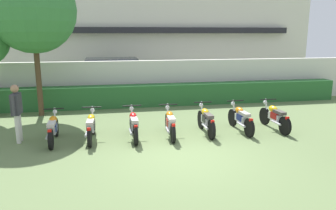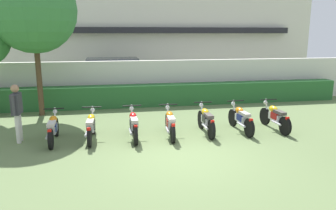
# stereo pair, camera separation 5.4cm
# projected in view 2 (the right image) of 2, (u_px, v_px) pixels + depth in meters

# --- Properties ---
(ground) EXTENTS (60.00, 60.00, 0.00)m
(ground) POSITION_uv_depth(u_px,v_px,m) (182.00, 156.00, 8.62)
(ground) COLOR #607547
(building) EXTENTS (23.33, 6.50, 6.42)m
(building) POSITION_uv_depth(u_px,v_px,m) (133.00, 33.00, 22.89)
(building) COLOR beige
(building) RESTS_ON ground
(compound_wall) EXTENTS (22.17, 0.30, 1.97)m
(compound_wall) POSITION_uv_depth(u_px,v_px,m) (149.00, 82.00, 15.12)
(compound_wall) COLOR silver
(compound_wall) RESTS_ON ground
(hedge_row) EXTENTS (17.73, 0.70, 0.95)m
(hedge_row) POSITION_uv_depth(u_px,v_px,m) (151.00, 95.00, 14.56)
(hedge_row) COLOR #28602D
(hedge_row) RESTS_ON ground
(parked_car) EXTENTS (4.51, 2.10, 1.89)m
(parked_car) POSITION_uv_depth(u_px,v_px,m) (116.00, 76.00, 17.56)
(parked_car) COLOR #9EA3A8
(parked_car) RESTS_ON ground
(tree_far_side) EXTENTS (3.20, 3.20, 5.63)m
(tree_far_side) POSITION_uv_depth(u_px,v_px,m) (33.00, 10.00, 12.10)
(tree_far_side) COLOR #4C3823
(tree_far_side) RESTS_ON ground
(motorcycle_in_row_0) EXTENTS (0.60, 1.81, 0.95)m
(motorcycle_in_row_0) POSITION_uv_depth(u_px,v_px,m) (53.00, 128.00, 9.64)
(motorcycle_in_row_0) COLOR black
(motorcycle_in_row_0) RESTS_ON ground
(motorcycle_in_row_1) EXTENTS (0.60, 1.85, 0.94)m
(motorcycle_in_row_1) POSITION_uv_depth(u_px,v_px,m) (91.00, 126.00, 9.85)
(motorcycle_in_row_1) COLOR black
(motorcycle_in_row_1) RESTS_ON ground
(motorcycle_in_row_2) EXTENTS (0.60, 1.84, 0.97)m
(motorcycle_in_row_2) POSITION_uv_depth(u_px,v_px,m) (134.00, 125.00, 9.98)
(motorcycle_in_row_2) COLOR black
(motorcycle_in_row_2) RESTS_ON ground
(motorcycle_in_row_3) EXTENTS (0.60, 1.85, 0.94)m
(motorcycle_in_row_3) POSITION_uv_depth(u_px,v_px,m) (170.00, 123.00, 10.21)
(motorcycle_in_row_3) COLOR black
(motorcycle_in_row_3) RESTS_ON ground
(motorcycle_in_row_4) EXTENTS (0.60, 1.83, 0.97)m
(motorcycle_in_row_4) POSITION_uv_depth(u_px,v_px,m) (206.00, 120.00, 10.48)
(motorcycle_in_row_4) COLOR black
(motorcycle_in_row_4) RESTS_ON ground
(motorcycle_in_row_5) EXTENTS (0.60, 1.89, 0.96)m
(motorcycle_in_row_5) POSITION_uv_depth(u_px,v_px,m) (241.00, 118.00, 10.73)
(motorcycle_in_row_5) COLOR black
(motorcycle_in_row_5) RESTS_ON ground
(motorcycle_in_row_6) EXTENTS (0.60, 1.89, 0.96)m
(motorcycle_in_row_6) POSITION_uv_depth(u_px,v_px,m) (275.00, 117.00, 10.91)
(motorcycle_in_row_6) COLOR black
(motorcycle_in_row_6) RESTS_ON ground
(inspector_person) EXTENTS (0.23, 0.69, 1.74)m
(inspector_person) POSITION_uv_depth(u_px,v_px,m) (17.00, 108.00, 9.56)
(inspector_person) COLOR silver
(inspector_person) RESTS_ON ground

